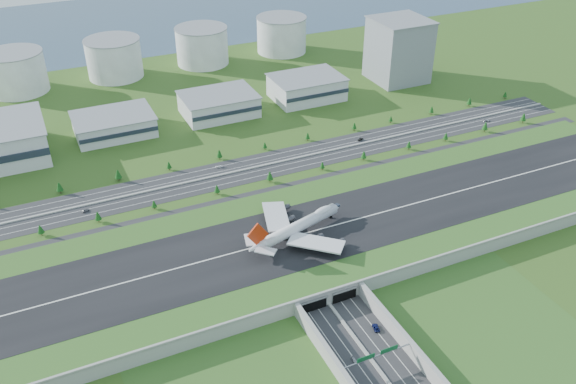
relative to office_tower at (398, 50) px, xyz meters
name	(u,v)px	position (x,y,z in m)	size (l,w,h in m)	color
ground	(288,250)	(-200.00, -195.00, -27.50)	(1200.00, 1200.00, 0.00)	#2C551A
airfield_deck	(288,244)	(-200.00, -195.09, -23.38)	(520.00, 100.00, 9.20)	gray
underpass_road	(382,369)	(-200.00, -294.42, -24.07)	(38.80, 120.40, 8.00)	#28282B
sign_gantry_near	(377,356)	(-200.00, -290.04, -20.55)	(38.70, 0.70, 9.80)	gray
north_expressway	(231,173)	(-200.00, -100.00, -27.44)	(560.00, 36.00, 0.12)	#28282B
tree_row	(236,167)	(-196.14, -101.67, -22.94)	(506.18, 48.56, 8.21)	#3D2819
hangar_mid_a	(114,125)	(-260.00, -5.00, -20.00)	(58.00, 42.00, 15.00)	#BCBCC0
hangar_mid_b	(219,105)	(-175.00, -5.00, -19.00)	(58.00, 42.00, 17.00)	#BCBCC0
hangar_mid_c	(307,88)	(-95.00, -5.00, -18.00)	(58.00, 42.00, 19.00)	#BCBCC0
office_tower	(398,50)	(0.00, 0.00, 0.00)	(46.00, 46.00, 55.00)	gray
fuel_tank_a	(16,72)	(-320.00, 115.00, -10.00)	(50.00, 50.00, 35.00)	silver
fuel_tank_b	(114,58)	(-235.00, 115.00, -10.00)	(50.00, 50.00, 35.00)	silver
fuel_tank_c	(202,46)	(-150.00, 115.00, -10.00)	(50.00, 50.00, 35.00)	silver
fuel_tank_d	(282,35)	(-65.00, 115.00, -10.00)	(50.00, 50.00, 35.00)	silver
bay_water	(118,23)	(-200.00, 285.00, -27.47)	(1200.00, 260.00, 0.06)	#324A61
boeing_747	(298,227)	(-193.97, -194.79, -13.39)	(67.87, 63.25, 21.56)	silver
car_0	(354,359)	(-207.26, -282.54, -26.68)	(1.65, 4.11, 1.40)	#B2B1B6
car_2	(376,327)	(-187.51, -269.52, -26.57)	(2.70, 5.85, 1.63)	#0E1648
car_4	(85,211)	(-298.45, -107.20, -26.59)	(1.85, 4.61, 1.57)	slate
car_5	(360,139)	(-93.43, -94.53, -26.57)	(1.72, 4.94, 1.63)	black
car_6	(486,120)	(15.91, -107.64, -26.67)	(2.37, 5.14, 1.43)	silver
car_7	(219,166)	(-204.68, -89.24, -26.61)	(2.15, 5.28, 1.53)	silver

